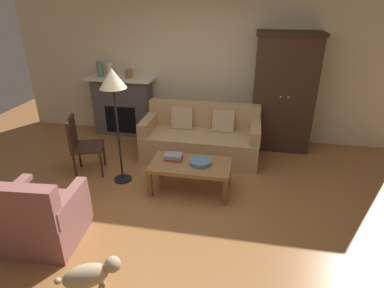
{
  "coord_description": "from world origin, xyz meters",
  "views": [
    {
      "loc": [
        0.86,
        -3.27,
        2.51
      ],
      "look_at": [
        0.08,
        0.86,
        0.55
      ],
      "focal_mm": 29.98,
      "sensor_mm": 36.0,
      "label": 1
    }
  ],
  "objects_px": {
    "mantel_vase_bronze": "(129,73)",
    "couch": "(201,139)",
    "armoire": "(283,93)",
    "coffee_table": "(191,167)",
    "fireplace": "(123,106)",
    "fruit_bowl": "(200,162)",
    "book_stack": "(174,157)",
    "side_chair_wooden": "(81,142)",
    "armchair_near_left": "(41,218)",
    "floor_lamp": "(113,86)",
    "mantel_vase_jade": "(100,69)",
    "mantel_vase_cream": "(110,70)",
    "dog": "(90,275)"
  },
  "relations": [
    {
      "from": "mantel_vase_jade",
      "to": "side_chair_wooden",
      "type": "relative_size",
      "value": 0.31
    },
    {
      "from": "armchair_near_left",
      "to": "side_chair_wooden",
      "type": "distance_m",
      "value": 1.56
    },
    {
      "from": "fireplace",
      "to": "fruit_bowl",
      "type": "relative_size",
      "value": 4.13
    },
    {
      "from": "mantel_vase_cream",
      "to": "side_chair_wooden",
      "type": "relative_size",
      "value": 0.3
    },
    {
      "from": "fruit_bowl",
      "to": "mantel_vase_cream",
      "type": "xyz_separation_m",
      "value": [
        -1.99,
        1.75,
        0.81
      ]
    },
    {
      "from": "fruit_bowl",
      "to": "mantel_vase_cream",
      "type": "height_order",
      "value": "mantel_vase_cream"
    },
    {
      "from": "side_chair_wooden",
      "to": "dog",
      "type": "relative_size",
      "value": 1.75
    },
    {
      "from": "coffee_table",
      "to": "mantel_vase_jade",
      "type": "relative_size",
      "value": 4.01
    },
    {
      "from": "armoire",
      "to": "coffee_table",
      "type": "relative_size",
      "value": 1.81
    },
    {
      "from": "mantel_vase_bronze",
      "to": "side_chair_wooden",
      "type": "bearing_deg",
      "value": -97.45
    },
    {
      "from": "armoire",
      "to": "side_chair_wooden",
      "type": "distance_m",
      "value": 3.38
    },
    {
      "from": "mantel_vase_bronze",
      "to": "couch",
      "type": "bearing_deg",
      "value": -25.27
    },
    {
      "from": "fruit_bowl",
      "to": "fireplace",
      "type": "bearing_deg",
      "value": 135.61
    },
    {
      "from": "mantel_vase_cream",
      "to": "book_stack",
      "type": "bearing_deg",
      "value": -46.7
    },
    {
      "from": "coffee_table",
      "to": "fruit_bowl",
      "type": "bearing_deg",
      "value": 7.43
    },
    {
      "from": "side_chair_wooden",
      "to": "mantel_vase_cream",
      "type": "bearing_deg",
      "value": 95.48
    },
    {
      "from": "fruit_bowl",
      "to": "book_stack",
      "type": "distance_m",
      "value": 0.39
    },
    {
      "from": "coffee_table",
      "to": "dog",
      "type": "distance_m",
      "value": 1.98
    },
    {
      "from": "mantel_vase_cream",
      "to": "mantel_vase_jade",
      "type": "bearing_deg",
      "value": 180.0
    },
    {
      "from": "couch",
      "to": "mantel_vase_jade",
      "type": "xyz_separation_m",
      "value": [
        -2.02,
        0.69,
        0.94
      ]
    },
    {
      "from": "couch",
      "to": "mantel_vase_jade",
      "type": "bearing_deg",
      "value": 161.15
    },
    {
      "from": "coffee_table",
      "to": "fruit_bowl",
      "type": "xyz_separation_m",
      "value": [
        0.13,
        0.02,
        0.08
      ]
    },
    {
      "from": "couch",
      "to": "mantel_vase_cream",
      "type": "distance_m",
      "value": 2.16
    },
    {
      "from": "mantel_vase_bronze",
      "to": "dog",
      "type": "bearing_deg",
      "value": -75.5
    },
    {
      "from": "armchair_near_left",
      "to": "floor_lamp",
      "type": "xyz_separation_m",
      "value": [
        0.34,
        1.4,
        1.12
      ]
    },
    {
      "from": "couch",
      "to": "mantel_vase_bronze",
      "type": "relative_size",
      "value": 11.98
    },
    {
      "from": "mantel_vase_cream",
      "to": "floor_lamp",
      "type": "distance_m",
      "value": 1.89
    },
    {
      "from": "armoire",
      "to": "dog",
      "type": "xyz_separation_m",
      "value": [
        -1.82,
        -3.61,
        -0.75
      ]
    },
    {
      "from": "book_stack",
      "to": "couch",
      "type": "bearing_deg",
      "value": 77.39
    },
    {
      "from": "fireplace",
      "to": "couch",
      "type": "relative_size",
      "value": 0.66
    },
    {
      "from": "coffee_table",
      "to": "dog",
      "type": "height_order",
      "value": "coffee_table"
    },
    {
      "from": "couch",
      "to": "dog",
      "type": "height_order",
      "value": "couch"
    },
    {
      "from": "floor_lamp",
      "to": "mantel_vase_cream",
      "type": "bearing_deg",
      "value": 115.49
    },
    {
      "from": "fruit_bowl",
      "to": "dog",
      "type": "height_order",
      "value": "fruit_bowl"
    },
    {
      "from": "armoire",
      "to": "coffee_table",
      "type": "bearing_deg",
      "value": -126.72
    },
    {
      "from": "mantel_vase_bronze",
      "to": "side_chair_wooden",
      "type": "distance_m",
      "value": 1.74
    },
    {
      "from": "side_chair_wooden",
      "to": "dog",
      "type": "distance_m",
      "value": 2.4
    },
    {
      "from": "couch",
      "to": "side_chair_wooden",
      "type": "xyz_separation_m",
      "value": [
        -1.67,
        -0.9,
        0.19
      ]
    },
    {
      "from": "book_stack",
      "to": "side_chair_wooden",
      "type": "distance_m",
      "value": 1.45
    },
    {
      "from": "fireplace",
      "to": "fruit_bowl",
      "type": "distance_m",
      "value": 2.53
    },
    {
      "from": "coffee_table",
      "to": "book_stack",
      "type": "distance_m",
      "value": 0.28
    },
    {
      "from": "armoire",
      "to": "mantel_vase_cream",
      "type": "bearing_deg",
      "value": 178.9
    },
    {
      "from": "coffee_table",
      "to": "dog",
      "type": "xyz_separation_m",
      "value": [
        -0.55,
        -1.9,
        -0.12
      ]
    },
    {
      "from": "side_chair_wooden",
      "to": "floor_lamp",
      "type": "bearing_deg",
      "value": -9.47
    },
    {
      "from": "mantel_vase_jade",
      "to": "side_chair_wooden",
      "type": "xyz_separation_m",
      "value": [
        0.35,
        -1.59,
        -0.75
      ]
    },
    {
      "from": "fireplace",
      "to": "mantel_vase_jade",
      "type": "distance_m",
      "value": 0.79
    },
    {
      "from": "dog",
      "to": "mantel_vase_bronze",
      "type": "bearing_deg",
      "value": 104.5
    },
    {
      "from": "mantel_vase_cream",
      "to": "armchair_near_left",
      "type": "xyz_separation_m",
      "value": [
        0.46,
        -3.1,
        -0.94
      ]
    },
    {
      "from": "mantel_vase_cream",
      "to": "floor_lamp",
      "type": "bearing_deg",
      "value": -64.51
    },
    {
      "from": "armoire",
      "to": "side_chair_wooden",
      "type": "height_order",
      "value": "armoire"
    }
  ]
}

